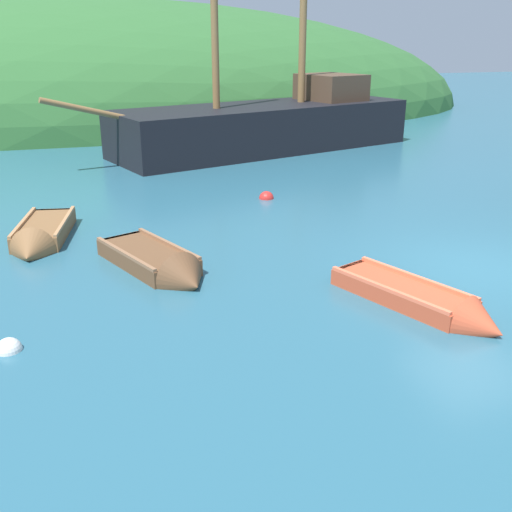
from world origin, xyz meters
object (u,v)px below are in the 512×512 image
(rowboat_portside, at_px, (160,266))
(rowboat_far, at_px, (424,304))
(rowboat_outer_right, at_px, (41,238))
(buoy_white, at_px, (9,350))
(sailing_ship, at_px, (267,133))
(buoy_red, at_px, (266,198))

(rowboat_portside, xyz_separation_m, rowboat_far, (4.11, -3.22, -0.02))
(rowboat_outer_right, height_order, buoy_white, rowboat_outer_right)
(rowboat_portside, relative_size, rowboat_outer_right, 1.02)
(sailing_ship, xyz_separation_m, buoy_white, (-9.44, -14.97, -0.70))
(sailing_ship, bearing_deg, rowboat_far, 64.80)
(rowboat_portside, xyz_separation_m, buoy_white, (-2.75, -2.49, -0.11))
(sailing_ship, distance_m, buoy_white, 17.72)
(buoy_white, xyz_separation_m, buoy_red, (6.73, 7.30, 0.00))
(rowboat_outer_right, bearing_deg, sailing_ship, 148.78)
(sailing_ship, bearing_deg, rowboat_portside, 45.93)
(rowboat_portside, bearing_deg, sailing_ship, 131.06)
(sailing_ship, bearing_deg, buoy_white, 41.89)
(sailing_ship, height_order, buoy_white, sailing_ship)
(rowboat_far, relative_size, buoy_red, 7.80)
(rowboat_portside, bearing_deg, rowboat_outer_right, -159.61)
(rowboat_far, xyz_separation_m, buoy_white, (-6.86, 0.73, -0.10))
(buoy_red, bearing_deg, rowboat_portside, -129.56)
(rowboat_portside, relative_size, rowboat_far, 0.97)
(rowboat_far, xyz_separation_m, rowboat_outer_right, (-6.44, 5.89, 0.02))
(rowboat_portside, bearing_deg, buoy_red, 119.70)
(sailing_ship, height_order, rowboat_far, sailing_ship)
(rowboat_outer_right, xyz_separation_m, buoy_red, (6.31, 2.15, -0.12))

